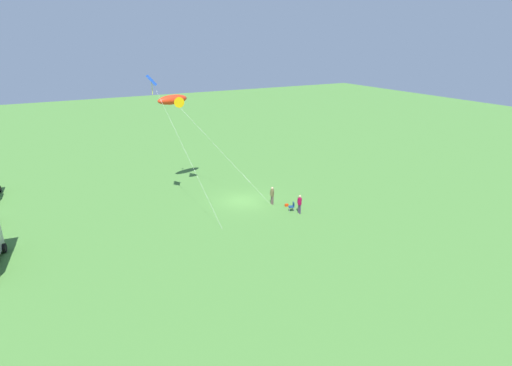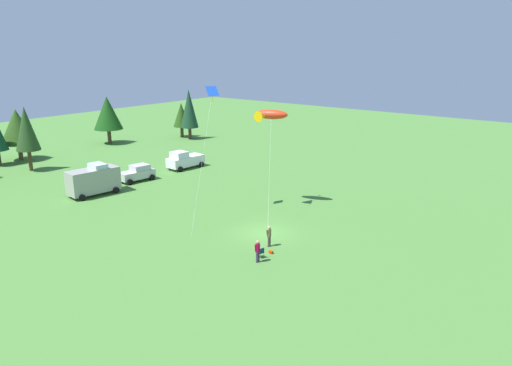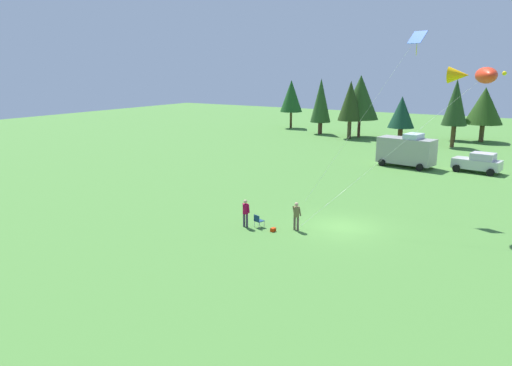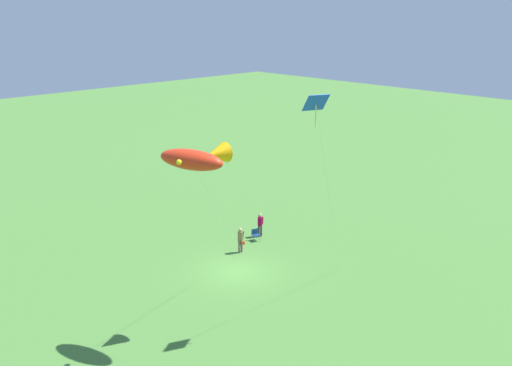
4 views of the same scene
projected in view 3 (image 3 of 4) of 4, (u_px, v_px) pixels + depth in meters
ground_plane at (342, 227)px, 30.74m from camera, size 160.00×160.00×0.00m
person_kite_flyer at (296, 214)px, 29.96m from camera, size 0.60×0.35×1.74m
folding_chair at (258, 220)px, 30.56m from camera, size 0.60×0.60×0.82m
person_spectator at (245, 211)px, 30.58m from camera, size 0.53×0.36×1.74m
backpack_on_grass at (273, 230)px, 29.93m from camera, size 0.25×0.34×0.22m
van_motorhome_grey at (407, 150)px, 49.11m from camera, size 5.64×3.18×3.34m
car_silver_compact at (478, 163)px, 46.51m from camera, size 4.39×2.63×1.89m
treeline_distant at (448, 104)px, 64.21m from camera, size 58.06×11.33×8.61m
kite_large_fish at (479, 75)px, 28.90m from camera, size 9.92×7.96×9.67m
kite_diamond_blue at (414, 42)px, 33.40m from camera, size 7.13×3.73×12.00m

